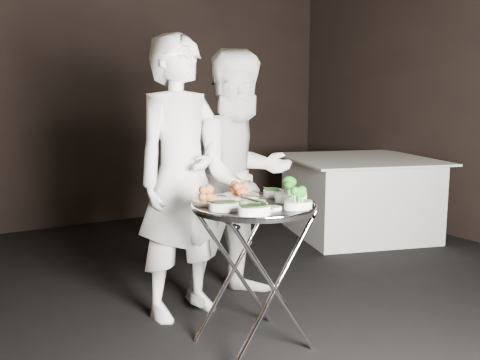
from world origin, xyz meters
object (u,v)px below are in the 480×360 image
waiter_left (182,178)px  waiter_right (241,177)px  serving_tray (254,206)px  dining_table (358,196)px  tray_stand (253,269)px

waiter_left → waiter_right: size_ratio=1.04×
waiter_left → waiter_right: bearing=-6.6°
serving_tray → dining_table: size_ratio=0.50×
tray_stand → dining_table: bearing=34.9°
waiter_left → dining_table: 2.64m
waiter_left → dining_table: size_ratio=1.30×
waiter_right → dining_table: waiter_right is taller
serving_tray → waiter_left: bearing=102.8°
waiter_left → tray_stand: bearing=-88.1°
dining_table → serving_tray: bearing=-145.1°
serving_tray → dining_table: bearing=34.9°
tray_stand → waiter_right: waiter_right is taller
serving_tray → tray_stand: bearing=0.0°
tray_stand → waiter_left: (-0.14, 0.64, 0.45)m
dining_table → tray_stand: bearing=-145.1°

